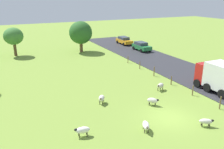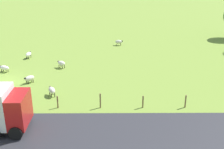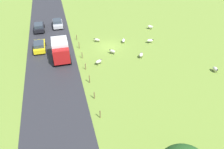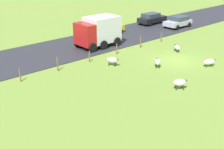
% 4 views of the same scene
% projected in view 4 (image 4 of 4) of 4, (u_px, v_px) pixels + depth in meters
% --- Properties ---
extents(ground_plane, '(160.00, 160.00, 0.00)m').
position_uv_depth(ground_plane, '(176.00, 61.00, 29.80)').
color(ground_plane, olive).
extents(road_strip, '(8.00, 80.00, 0.06)m').
position_uv_depth(road_strip, '(106.00, 39.00, 36.94)').
color(road_strip, '#2D2D33').
rests_on(road_strip, ground_plane).
extents(sheep_0, '(1.11, 1.11, 0.78)m').
position_uv_depth(sheep_0, '(158.00, 62.00, 27.97)').
color(sheep_0, beige).
rests_on(sheep_0, ground_plane).
extents(sheep_1, '(0.93, 1.30, 0.74)m').
position_uv_depth(sheep_1, '(209.00, 62.00, 28.07)').
color(sheep_1, white).
rests_on(sheep_1, ground_plane).
extents(sheep_2, '(1.21, 0.96, 0.84)m').
position_uv_depth(sheep_2, '(112.00, 60.00, 28.27)').
color(sheep_2, beige).
rests_on(sheep_2, ground_plane).
extents(sheep_5, '(1.16, 0.93, 0.69)m').
position_uv_depth(sheep_5, '(177.00, 47.00, 32.34)').
color(sheep_5, silver).
rests_on(sheep_5, ground_plane).
extents(sheep_7, '(1.03, 1.13, 0.85)m').
position_uv_depth(sheep_7, '(180.00, 82.00, 23.41)').
color(sheep_7, silver).
rests_on(sheep_7, ground_plane).
extents(fence_post_0, '(0.12, 0.12, 1.10)m').
position_uv_depth(fence_post_0, '(161.00, 37.00, 35.91)').
color(fence_post_0, brown).
rests_on(fence_post_0, ground_plane).
extents(fence_post_1, '(0.12, 0.12, 1.29)m').
position_uv_depth(fence_post_1, '(140.00, 42.00, 33.66)').
color(fence_post_1, brown).
rests_on(fence_post_1, ground_plane).
extents(fence_post_2, '(0.12, 0.12, 1.11)m').
position_uv_depth(fence_post_2, '(117.00, 49.00, 31.48)').
color(fence_post_2, brown).
rests_on(fence_post_2, ground_plane).
extents(fence_post_3, '(0.12, 0.12, 1.08)m').
position_uv_depth(fence_post_3, '(89.00, 57.00, 29.27)').
color(fence_post_3, brown).
rests_on(fence_post_3, ground_plane).
extents(fence_post_4, '(0.12, 0.12, 1.30)m').
position_uv_depth(fence_post_4, '(57.00, 64.00, 27.02)').
color(fence_post_4, brown).
rests_on(fence_post_4, ground_plane).
extents(fence_post_5, '(0.12, 0.12, 1.08)m').
position_uv_depth(fence_post_5, '(20.00, 75.00, 24.84)').
color(fence_post_5, brown).
rests_on(fence_post_5, ground_plane).
extents(truck_0, '(2.85, 4.78, 3.22)m').
position_uv_depth(truck_0, '(98.00, 31.00, 33.57)').
color(truck_0, '#B21919').
rests_on(truck_0, road_strip).
extents(car_0, '(2.15, 4.36, 1.59)m').
position_uv_depth(car_0, '(107.00, 28.00, 38.96)').
color(car_0, yellow).
rests_on(car_0, road_strip).
extents(car_2, '(2.22, 4.10, 1.49)m').
position_uv_depth(car_2, '(178.00, 21.00, 42.55)').
color(car_2, '#B7B7BC').
rests_on(car_2, road_strip).
extents(car_4, '(2.12, 4.43, 1.55)m').
position_uv_depth(car_4, '(152.00, 18.00, 44.50)').
color(car_4, black).
rests_on(car_4, road_strip).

